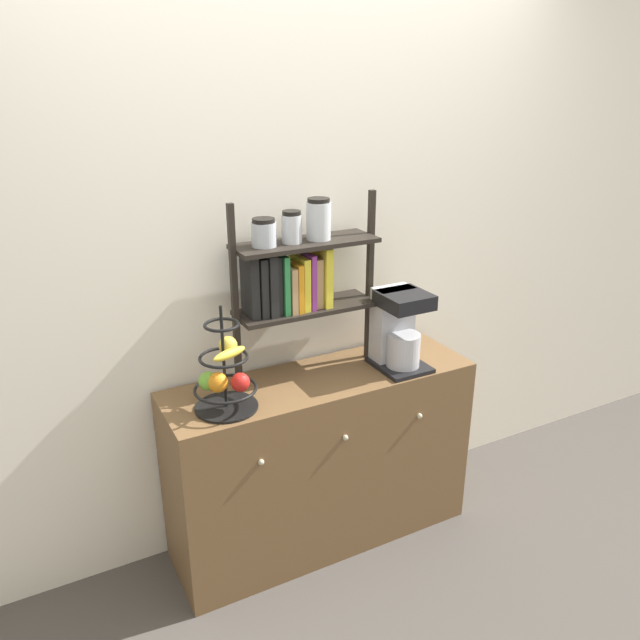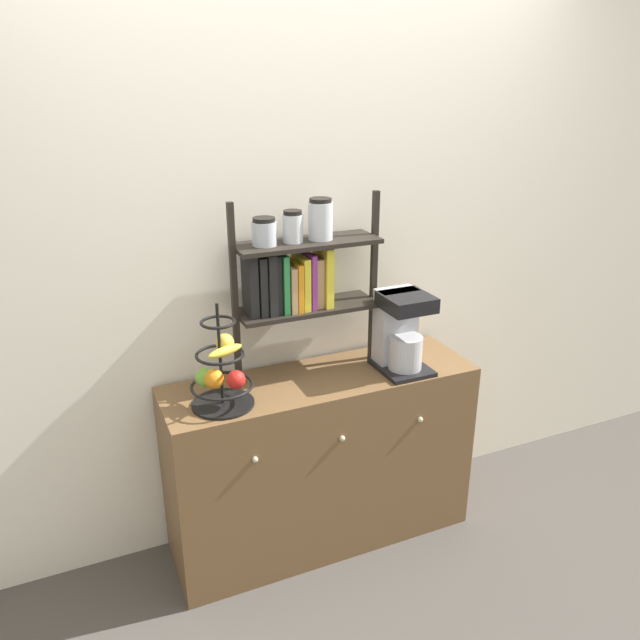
# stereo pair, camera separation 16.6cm
# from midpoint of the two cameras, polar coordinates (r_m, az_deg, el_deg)

# --- Properties ---
(ground_plane) EXTENTS (12.00, 12.00, 0.00)m
(ground_plane) POSITION_cam_midpoint_polar(r_m,az_deg,el_deg) (2.93, 0.34, -21.17)
(ground_plane) COLOR #47423D
(wall_back) EXTENTS (7.00, 0.05, 2.60)m
(wall_back) POSITION_cam_midpoint_polar(r_m,az_deg,el_deg) (2.65, -4.18, 6.40)
(wall_back) COLOR silver
(wall_back) RESTS_ON ground_plane
(sideboard) EXTENTS (1.33, 0.42, 0.81)m
(sideboard) POSITION_cam_midpoint_polar(r_m,az_deg,el_deg) (2.82, -1.61, -12.66)
(sideboard) COLOR brown
(sideboard) RESTS_ON ground_plane
(coffee_maker) EXTENTS (0.20, 0.25, 0.34)m
(coffee_maker) POSITION_cam_midpoint_polar(r_m,az_deg,el_deg) (2.67, 5.38, -0.82)
(coffee_maker) COLOR black
(coffee_maker) RESTS_ON sideboard
(fruit_stand) EXTENTS (0.24, 0.24, 0.41)m
(fruit_stand) POSITION_cam_midpoint_polar(r_m,az_deg,el_deg) (2.36, -10.73, -5.10)
(fruit_stand) COLOR black
(fruit_stand) RESTS_ON sideboard
(shelf_hutch) EXTENTS (0.64, 0.20, 0.74)m
(shelf_hutch) POSITION_cam_midpoint_polar(r_m,az_deg,el_deg) (2.50, -4.31, 4.47)
(shelf_hutch) COLOR black
(shelf_hutch) RESTS_ON sideboard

